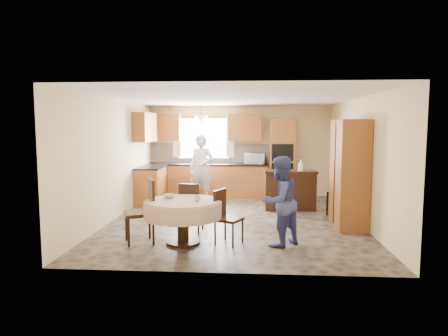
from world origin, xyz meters
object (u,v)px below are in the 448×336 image
cupboard (349,173)px  dining_table (183,210)px  chair_right (225,214)px  person_dining (280,201)px  chair_back (191,205)px  oven_tower (282,159)px  person_sink (201,169)px  chair_left (144,208)px  sideboard (290,191)px

cupboard → dining_table: cupboard is taller
chair_right → person_dining: 0.92m
dining_table → chair_back: 0.74m
person_dining → oven_tower: bearing=-137.8°
cupboard → chair_right: size_ratio=2.30×
dining_table → oven_tower: bearing=66.3°
chair_back → oven_tower: bearing=-111.7°
oven_tower → person_sink: (-2.08, -0.80, -0.20)m
chair_back → cupboard: bearing=-161.8°
oven_tower → person_sink: 2.23m
oven_tower → dining_table: (-1.93, -4.40, -0.50)m
chair_back → person_dining: bearing=160.5°
person_sink → chair_left: bearing=-83.3°
cupboard → chair_right: (-2.31, -1.33, -0.54)m
sideboard → cupboard: (0.98, -1.46, 0.60)m
oven_tower → chair_back: oven_tower is taller
sideboard → cupboard: bearing=-57.5°
chair_back → person_sink: person_sink is taller
sideboard → person_dining: 2.91m
chair_left → person_sink: size_ratio=0.62×
person_dining → sideboard: bearing=-142.0°
oven_tower → cupboard: oven_tower is taller
oven_tower → dining_table: 4.83m
cupboard → person_dining: 2.01m
sideboard → person_dining: (-0.44, -2.86, 0.30)m
dining_table → person_dining: size_ratio=0.87×
chair_back → person_sink: bearing=-80.8°
dining_table → person_dining: person_dining is taller
chair_right → dining_table: bearing=120.9°
sideboard → person_sink: size_ratio=0.70×
cupboard → person_sink: bearing=144.8°
chair_right → cupboard: bearing=-34.0°
sideboard → chair_left: bearing=-134.7°
dining_table → chair_right: chair_right is taller
cupboard → chair_right: bearing=-150.1°
cupboard → oven_tower: bearing=109.5°
chair_left → chair_right: (1.35, 0.02, -0.09)m
oven_tower → chair_right: bearing=-105.9°
sideboard → chair_back: bearing=-134.7°
chair_right → sideboard: bearing=0.6°
cupboard → chair_left: (-3.65, -1.35, -0.44)m
sideboard → person_dining: bearing=-100.0°
dining_table → chair_left: 0.65m
chair_right → oven_tower: bearing=10.2°
cupboard → chair_left: size_ratio=1.94×
chair_left → sideboard: bearing=113.1°
person_sink → sideboard: bearing=-4.4°
oven_tower → chair_right: (-1.24, -4.34, -0.57)m
chair_back → chair_right: 0.96m
chair_back → person_dining: person_dining is taller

